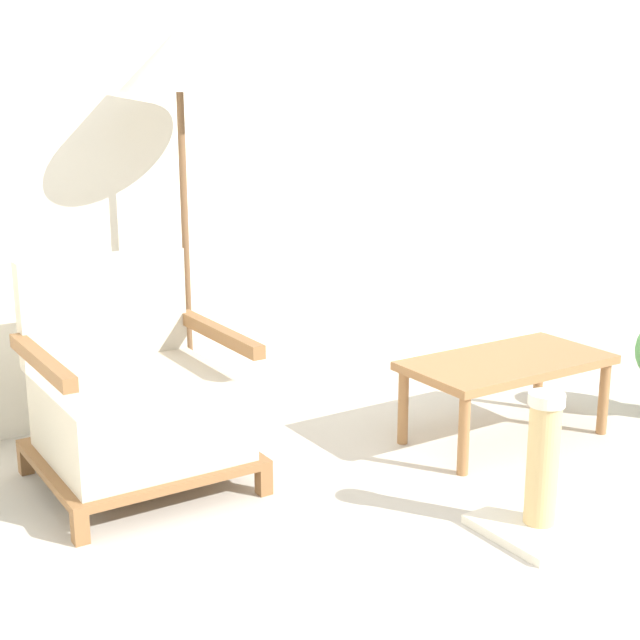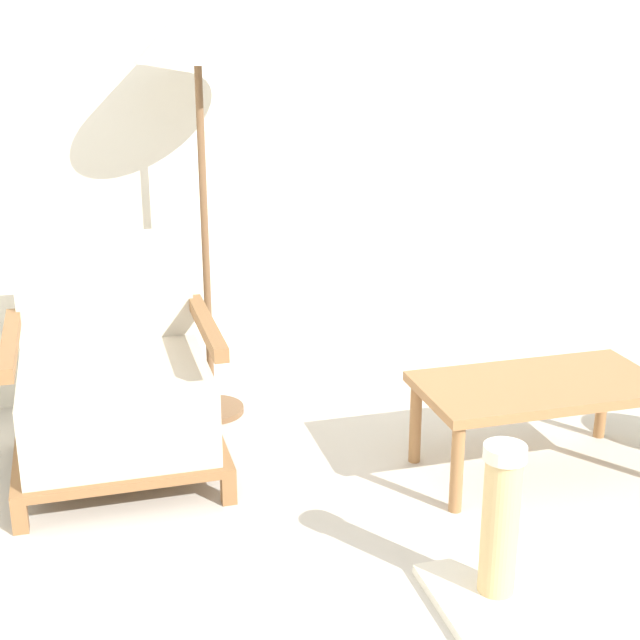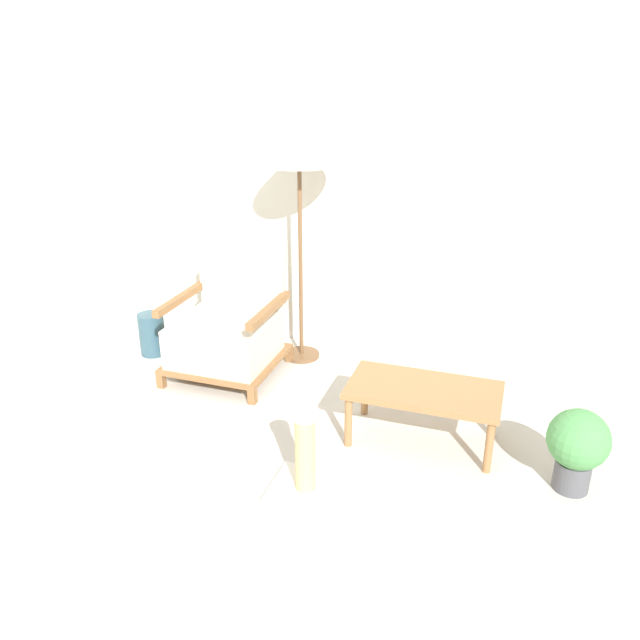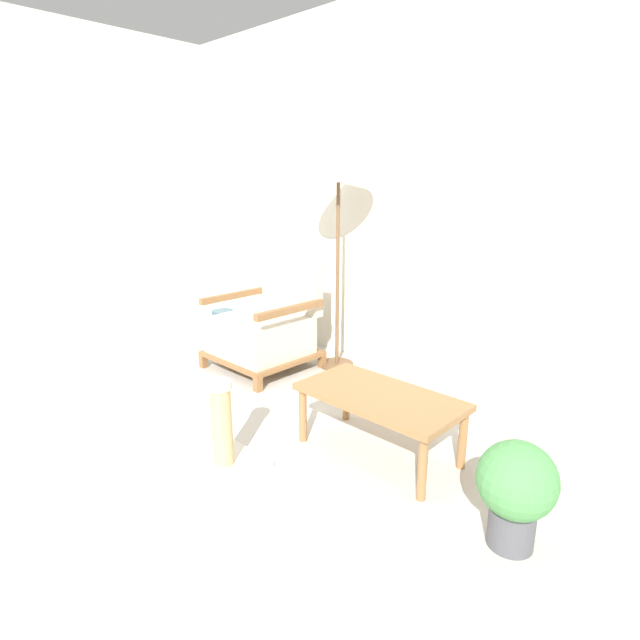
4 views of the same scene
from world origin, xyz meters
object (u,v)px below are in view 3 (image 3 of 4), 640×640
(floor_lamp, at_px, (299,156))
(vase, at_px, (152,334))
(coffee_table, at_px, (424,394))
(scratching_post, at_px, (305,467))
(armchair, at_px, (227,332))
(potted_plant, at_px, (577,445))

(floor_lamp, bearing_deg, vase, -164.10)
(vase, bearing_deg, coffee_table, -13.67)
(coffee_table, height_order, scratching_post, scratching_post)
(coffee_table, distance_m, vase, 2.20)
(coffee_table, bearing_deg, floor_lamp, 141.71)
(armchair, height_order, scratching_post, armchair)
(floor_lamp, bearing_deg, scratching_post, -69.16)
(floor_lamp, xyz_separation_m, coffee_table, (1.05, -0.83, -1.17))
(floor_lamp, bearing_deg, coffee_table, -38.29)
(armchair, distance_m, scratching_post, 1.47)
(floor_lamp, xyz_separation_m, vase, (-1.08, -0.31, -1.32))
(potted_plant, bearing_deg, coffee_table, 166.81)
(scratching_post, bearing_deg, vase, 144.39)
(floor_lamp, relative_size, vase, 5.18)
(coffee_table, bearing_deg, armchair, 163.53)
(floor_lamp, height_order, scratching_post, floor_lamp)
(armchair, bearing_deg, coffee_table, -16.47)
(armchair, xyz_separation_m, vase, (-0.68, 0.09, -0.15))
(armchair, relative_size, floor_lamp, 0.49)
(potted_plant, bearing_deg, armchair, 164.70)
(potted_plant, distance_m, scratching_post, 1.39)
(vase, bearing_deg, potted_plant, -13.54)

